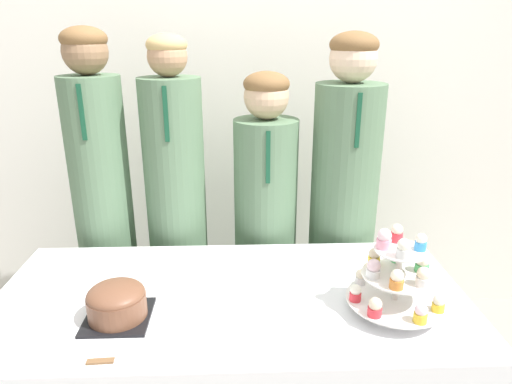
% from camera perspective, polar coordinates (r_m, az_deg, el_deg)
% --- Properties ---
extents(wall_back, '(9.00, 0.06, 2.70)m').
position_cam_1_polar(wall_back, '(2.45, -3.07, 13.93)').
color(wall_back, silver).
rests_on(wall_back, ground_plane).
extents(table, '(1.63, 0.77, 0.73)m').
position_cam_1_polar(table, '(1.84, -2.92, -22.28)').
color(table, white).
rests_on(table, ground_plane).
extents(round_cake, '(0.20, 0.20, 0.12)m').
position_cam_1_polar(round_cake, '(1.53, -17.02, -12.98)').
color(round_cake, black).
rests_on(round_cake, table).
extents(cake_knife, '(0.25, 0.03, 0.01)m').
position_cam_1_polar(cake_knife, '(1.40, -16.99, -19.51)').
color(cake_knife, silver).
rests_on(cake_knife, table).
extents(cupcake_stand, '(0.31, 0.31, 0.29)m').
position_cam_1_polar(cupcake_stand, '(1.54, 17.25, -10.02)').
color(cupcake_stand, silver).
rests_on(cupcake_stand, table).
extents(student_0, '(0.26, 0.26, 1.61)m').
position_cam_1_polar(student_0, '(2.19, -18.36, -3.06)').
color(student_0, '#567556').
rests_on(student_0, ground_plane).
extents(student_1, '(0.27, 0.27, 1.58)m').
position_cam_1_polar(student_1, '(2.13, -9.76, -3.77)').
color(student_1, '#567556').
rests_on(student_1, ground_plane).
extents(student_2, '(0.28, 0.29, 1.43)m').
position_cam_1_polar(student_2, '(2.14, 1.18, -5.33)').
color(student_2, '#567556').
rests_on(student_2, ground_plane).
extents(student_3, '(0.30, 0.31, 1.59)m').
position_cam_1_polar(student_3, '(2.16, 10.73, -3.30)').
color(student_3, '#567556').
rests_on(student_3, ground_plane).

